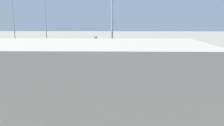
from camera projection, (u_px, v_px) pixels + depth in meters
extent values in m
plane|color=gray|center=(122.00, 68.00, 72.09)|extent=(400.00, 400.00, 0.00)
cube|color=#3D3833|center=(122.00, 59.00, 86.77)|extent=(140.00, 2.80, 0.12)
cube|color=#3D3833|center=(122.00, 62.00, 81.87)|extent=(140.00, 2.80, 0.12)
cube|color=#3D3833|center=(122.00, 65.00, 76.98)|extent=(140.00, 2.80, 0.12)
cube|color=#3D3833|center=(122.00, 68.00, 72.08)|extent=(140.00, 2.80, 0.12)
cube|color=#4C443D|center=(123.00, 71.00, 67.18)|extent=(140.00, 2.80, 0.12)
cube|color=#4C443D|center=(123.00, 76.00, 62.29)|extent=(140.00, 2.80, 0.12)
cube|color=#3D3833|center=(123.00, 80.00, 57.39)|extent=(140.00, 2.80, 0.12)
cube|color=silver|center=(220.00, 59.00, 75.76)|extent=(23.00, 3.00, 3.80)
cube|color=silver|center=(149.00, 59.00, 76.35)|extent=(23.00, 3.00, 3.80)
cube|color=silver|center=(80.00, 59.00, 76.94)|extent=(23.00, 3.00, 3.80)
cube|color=silver|center=(11.00, 59.00, 77.54)|extent=(23.00, 3.00, 3.80)
cube|color=silver|center=(121.00, 60.00, 71.58)|extent=(23.00, 3.00, 5.00)
cube|color=maroon|center=(121.00, 61.00, 71.64)|extent=(22.40, 3.06, 0.36)
cube|color=silver|center=(47.00, 60.00, 72.17)|extent=(23.00, 3.00, 5.00)
cube|color=maroon|center=(47.00, 61.00, 72.26)|extent=(22.40, 3.06, 0.36)
cube|color=silver|center=(215.00, 66.00, 66.11)|extent=(23.00, 3.00, 3.80)
cube|color=silver|center=(135.00, 65.00, 66.70)|extent=(23.00, 3.00, 3.80)
cube|color=silver|center=(55.00, 65.00, 67.29)|extent=(23.00, 3.00, 3.80)
cube|color=#A8AAB2|center=(141.00, 53.00, 86.06)|extent=(23.00, 3.00, 5.00)
cube|color=#A8AAB2|center=(80.00, 53.00, 86.66)|extent=(23.00, 3.00, 5.00)
cube|color=#A8AAB2|center=(19.00, 52.00, 87.25)|extent=(23.00, 3.00, 5.00)
cube|color=#D85914|center=(160.00, 57.00, 81.15)|extent=(10.00, 3.00, 3.60)
cube|color=#D85914|center=(152.00, 50.00, 80.72)|extent=(3.00, 2.70, 1.40)
cube|color=#A8AAB2|center=(96.00, 67.00, 61.96)|extent=(23.00, 3.00, 5.00)
cube|color=#A8AAB2|center=(11.00, 66.00, 62.55)|extent=(23.00, 3.00, 5.00)
cylinder|color=#9EA0A5|center=(13.00, 20.00, 87.74)|extent=(0.44, 0.44, 30.21)
cylinder|color=#9EA0A5|center=(46.00, 21.00, 87.23)|extent=(0.44, 0.44, 29.97)
cylinder|color=#9EA0A5|center=(112.00, 33.00, 52.62)|extent=(0.44, 0.44, 24.83)
cylinder|color=#4C4742|center=(96.00, 49.00, 88.28)|extent=(0.50, 0.50, 8.00)
cylinder|color=#4C4742|center=(83.00, 67.00, 54.79)|extent=(0.50, 0.50, 8.00)
cube|color=#4C4742|center=(91.00, 42.00, 70.65)|extent=(0.70, 35.00, 0.80)
cube|color=#9E9389|center=(22.00, 83.00, 33.92)|extent=(55.95, 15.90, 12.39)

